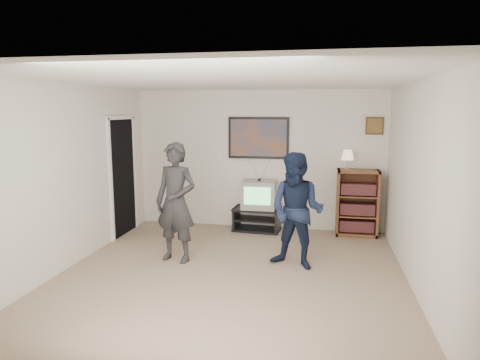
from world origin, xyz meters
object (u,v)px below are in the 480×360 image
(crt_television, at_px, (259,194))
(person_short, at_px, (297,211))
(media_stand, at_px, (257,219))
(bookshelf, at_px, (357,203))
(person_tall, at_px, (176,203))

(crt_television, height_order, person_short, person_short)
(media_stand, height_order, bookshelf, bookshelf)
(person_tall, relative_size, person_short, 1.07)
(bookshelf, height_order, person_short, person_short)
(crt_television, distance_m, bookshelf, 1.70)
(media_stand, relative_size, crt_television, 1.47)
(bookshelf, distance_m, person_tall, 3.20)
(person_tall, bearing_deg, media_stand, 74.89)
(bookshelf, bearing_deg, media_stand, -178.35)
(bookshelf, relative_size, person_short, 0.72)
(bookshelf, relative_size, person_tall, 0.67)
(person_tall, bearing_deg, crt_television, 73.88)
(bookshelf, bearing_deg, person_short, -118.11)
(bookshelf, xyz_separation_m, person_short, (-0.93, -1.75, 0.22))
(media_stand, distance_m, bookshelf, 1.77)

